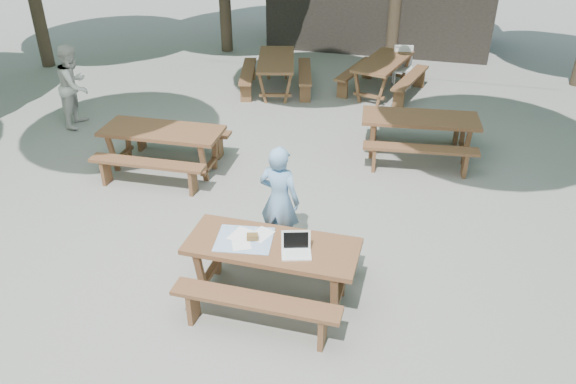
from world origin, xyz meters
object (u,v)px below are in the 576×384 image
(main_picnic_table, at_px, (273,269))
(picnic_table_nw, at_px, (164,149))
(woman, at_px, (279,200))
(second_person, at_px, (74,86))
(plastic_chair, at_px, (402,75))

(main_picnic_table, xyz_separation_m, picnic_table_nw, (-2.69, 2.62, 0.00))
(picnic_table_nw, height_order, woman, woman)
(main_picnic_table, xyz_separation_m, second_person, (-5.19, 3.96, 0.42))
(second_person, bearing_deg, main_picnic_table, -137.05)
(picnic_table_nw, height_order, plastic_chair, plastic_chair)
(picnic_table_nw, relative_size, second_person, 1.26)
(main_picnic_table, distance_m, woman, 1.03)
(woman, xyz_separation_m, second_person, (-5.01, 3.03, 0.04))
(woman, bearing_deg, plastic_chair, -88.32)
(picnic_table_nw, distance_m, woman, 3.04)
(second_person, bearing_deg, picnic_table_nw, -127.80)
(main_picnic_table, bearing_deg, picnic_table_nw, 135.65)
(main_picnic_table, height_order, picnic_table_nw, same)
(plastic_chair, bearing_deg, main_picnic_table, -105.95)
(main_picnic_table, xyz_separation_m, woman, (-0.18, 0.94, 0.38))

